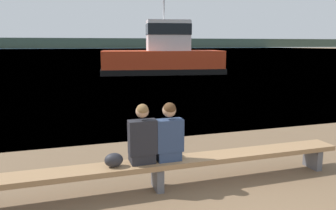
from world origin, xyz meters
name	(u,v)px	position (x,y,z in m)	size (l,w,h in m)	color
water_surface	(70,50)	(0.00, 125.22, 0.00)	(240.00, 240.00, 0.00)	#426B8E
far_shoreline	(67,43)	(0.00, 184.31, 2.59)	(600.00, 12.00, 5.19)	#384233
bench_main	(157,166)	(-0.87, 2.39, 0.40)	(6.94, 0.47, 0.49)	#8E6B47
person_left	(142,138)	(-1.12, 2.38, 0.92)	(0.45, 0.36, 0.99)	black
person_right	(169,135)	(-0.67, 2.38, 0.93)	(0.45, 0.37, 0.99)	navy
shopping_bag	(114,160)	(-1.59, 2.36, 0.60)	(0.30, 0.21, 0.23)	#232328
tugboat_red	(164,57)	(5.46, 23.00, 1.33)	(10.23, 5.12, 6.31)	red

